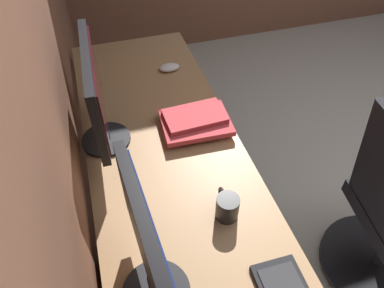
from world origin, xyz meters
The scene contains 7 objects.
wall_back centered at (0.00, 1.96, 1.30)m, with size 5.26×0.10×2.60m, color brown.
desk centered at (0.14, 1.58, 0.66)m, with size 2.23×0.62×0.73m.
monitor_primary centered at (-0.20, 1.74, 0.96)m, with size 0.49×0.20×0.40m.
monitor_secondary centered at (0.47, 1.80, 0.97)m, with size 0.49×0.20×0.41m.
mouse_main centered at (0.89, 1.43, 0.75)m, with size 0.06×0.10×0.03m, color silver.
book_stack_near centered at (0.45, 1.43, 0.76)m, with size 0.24×0.30×0.07m.
coffee_mug centered at (-0.01, 1.46, 0.78)m, with size 0.12×0.08×0.09m.
Camera 1 is at (-0.62, 1.76, 1.77)m, focal length 33.08 mm.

